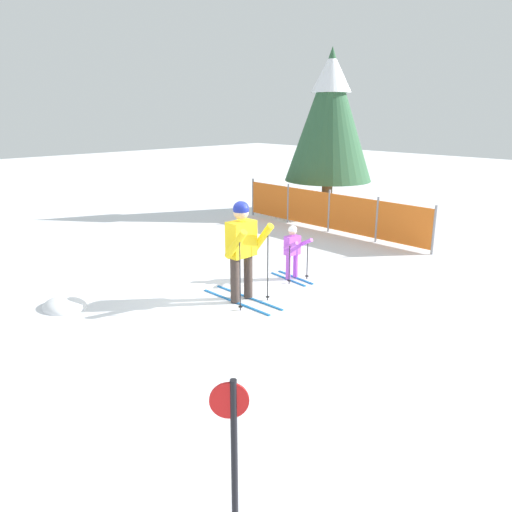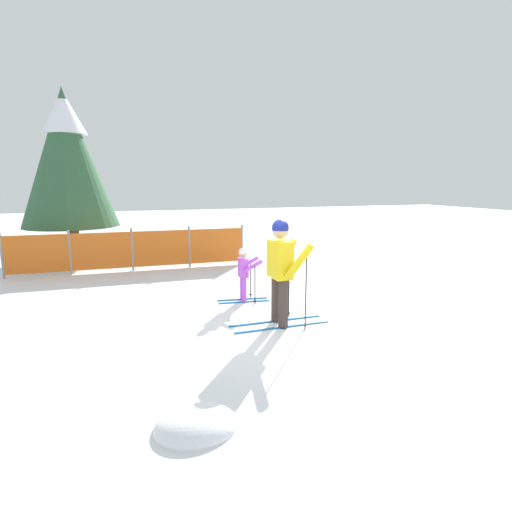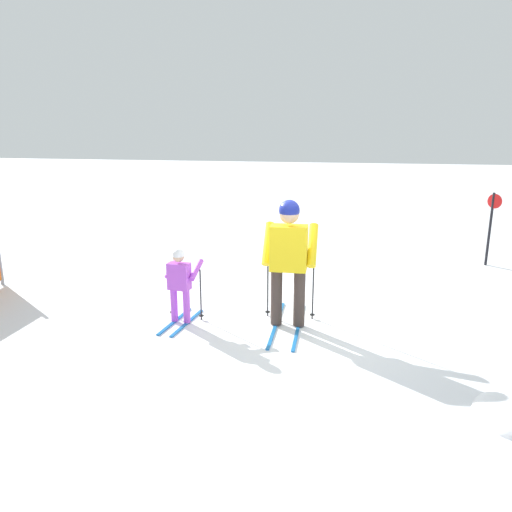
% 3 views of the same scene
% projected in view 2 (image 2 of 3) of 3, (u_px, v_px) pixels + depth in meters
% --- Properties ---
extents(ground_plane, '(60.00, 60.00, 0.00)m').
position_uv_depth(ground_plane, '(273.00, 330.00, 6.39)').
color(ground_plane, white).
extents(skier_adult, '(1.66, 0.74, 1.75)m').
position_uv_depth(skier_adult, '(281.00, 263.00, 6.45)').
color(skier_adult, '#1966B2').
rests_on(skier_adult, ground_plane).
extents(skier_child, '(1.03, 0.52, 1.08)m').
position_uv_depth(skier_child, '(244.00, 270.00, 7.84)').
color(skier_child, '#1966B2').
rests_on(skier_child, ground_plane).
extents(safety_fence, '(6.15, 0.19, 1.14)m').
position_uv_depth(safety_fence, '(132.00, 250.00, 10.63)').
color(safety_fence, gray).
rests_on(safety_fence, ground_plane).
extents(conifer_far, '(2.69, 2.69, 4.99)m').
position_uv_depth(conifer_far, '(67.00, 156.00, 11.47)').
color(conifer_far, '#4C3823').
rests_on(conifer_far, ground_plane).
extents(snow_mound, '(0.82, 0.70, 0.33)m').
position_uv_depth(snow_mound, '(197.00, 427.00, 3.83)').
color(snow_mound, white).
rests_on(snow_mound, ground_plane).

